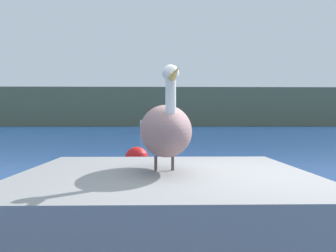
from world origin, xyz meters
TOP-DOWN VIEW (x-y plane):
  - hillside_backdrop at (0.00, 72.36)m, footprint 140.00×14.22m
  - pier_dock at (-0.86, 0.05)m, footprint 2.74×2.59m
  - pelican at (-0.86, 0.04)m, footprint 0.60×1.43m
  - fishing_boat_white at (-0.82, 34.33)m, footprint 4.82×3.28m
  - mooring_buoy at (-1.55, 6.08)m, footprint 0.65×0.65m

SIDE VIEW (x-z plane):
  - mooring_buoy at x=-1.55m, z-range 0.00..0.65m
  - pier_dock at x=-0.86m, z-range 0.00..0.89m
  - fishing_boat_white at x=-0.82m, z-range -1.72..3.61m
  - pelican at x=-0.86m, z-range 0.81..1.78m
  - hillside_backdrop at x=0.00m, z-range 0.00..7.89m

